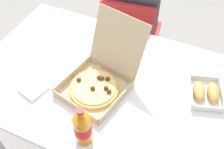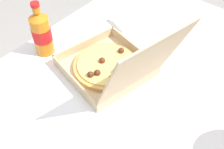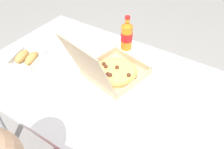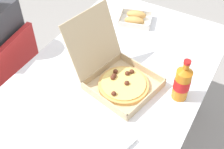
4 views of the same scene
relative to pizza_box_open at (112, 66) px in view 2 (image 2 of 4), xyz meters
The scene contains 4 objects.
dining_table 0.13m from the pizza_box_open, 52.52° to the left, with size 1.40×0.87×0.75m.
pizza_box_open is the anchor object (origin of this frame).
cola_bottle 0.30m from the pizza_box_open, 76.27° to the right, with size 0.07×0.07×0.22m.
napkin_pile 0.33m from the pizza_box_open, 151.18° to the right, with size 0.11×0.11×0.02m, color white.
Camera 2 is at (0.49, 0.40, 1.49)m, focal length 43.91 mm.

